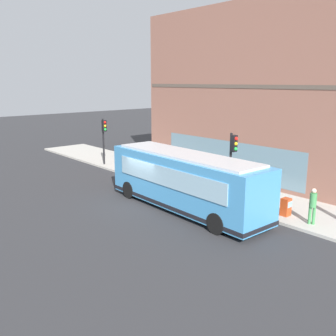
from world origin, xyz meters
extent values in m
plane|color=#2D2D30|center=(0.00, 0.00, 0.00)|extent=(120.00, 120.00, 0.00)
cube|color=#B2ADA3|center=(4.79, 0.00, 0.07)|extent=(4.39, 40.00, 0.15)
cube|color=#8C5B4C|center=(11.50, 0.00, 5.83)|extent=(9.03, 16.55, 11.67)
cube|color=brown|center=(7.14, 0.00, 6.42)|extent=(0.36, 16.22, 0.24)
cube|color=slate|center=(7.04, 0.00, 1.60)|extent=(0.12, 11.58, 2.40)
cube|color=#3F8CC6|center=(0.73, -2.29, 1.60)|extent=(2.80, 10.07, 2.70)
cube|color=silver|center=(0.73, -2.29, 3.01)|extent=(2.40, 9.06, 0.12)
cube|color=#8CB2C6|center=(0.88, 2.69, 2.05)|extent=(2.20, 0.15, 1.20)
cube|color=#8CB2C6|center=(2.00, -2.33, 2.00)|extent=(0.31, 8.20, 1.00)
cube|color=#8CB2C6|center=(-0.54, -2.25, 2.00)|extent=(0.31, 8.20, 1.00)
cube|color=black|center=(0.73, -2.29, 0.43)|extent=(2.84, 10.11, 0.20)
cylinder|color=black|center=(1.99, 1.27, 0.50)|extent=(0.33, 1.01, 1.00)
cylinder|color=black|center=(-0.31, 1.34, 0.50)|extent=(0.33, 1.01, 1.00)
cylinder|color=black|center=(1.77, -5.72, 0.50)|extent=(0.33, 1.01, 1.00)
cylinder|color=black|center=(-0.52, -5.65, 0.50)|extent=(0.33, 1.01, 1.00)
cylinder|color=black|center=(3.18, -3.32, 2.09)|extent=(0.14, 0.14, 3.88)
cube|color=black|center=(3.18, -3.51, 3.48)|extent=(0.32, 0.24, 0.90)
sphere|color=red|center=(3.18, -3.64, 3.76)|extent=(0.20, 0.20, 0.20)
sphere|color=yellow|center=(3.18, -3.64, 3.48)|extent=(0.20, 0.20, 0.20)
sphere|color=green|center=(3.18, -3.64, 3.20)|extent=(0.20, 0.20, 0.20)
cylinder|color=black|center=(3.21, 9.76, 2.00)|extent=(0.14, 0.14, 3.69)
cube|color=black|center=(3.21, 9.57, 3.29)|extent=(0.32, 0.24, 0.90)
sphere|color=red|center=(3.21, 9.44, 3.57)|extent=(0.20, 0.20, 0.20)
sphere|color=yellow|center=(3.21, 9.44, 3.29)|extent=(0.20, 0.20, 0.20)
sphere|color=green|center=(3.21, 9.44, 3.01)|extent=(0.20, 0.20, 0.20)
cylinder|color=gold|center=(6.27, 1.65, 0.43)|extent=(0.24, 0.24, 0.55)
sphere|color=gold|center=(6.27, 1.65, 0.78)|extent=(0.22, 0.22, 0.22)
cylinder|color=gold|center=(6.27, 1.48, 0.48)|extent=(0.10, 0.12, 0.10)
cylinder|color=gold|center=(6.44, 1.65, 0.48)|extent=(0.12, 0.10, 0.10)
cylinder|color=#3F8C4C|center=(3.50, -8.15, 0.57)|extent=(0.14, 0.14, 0.85)
cylinder|color=#3F8C4C|center=(3.41, -7.99, 0.57)|extent=(0.14, 0.14, 0.85)
cylinder|color=#3F8C4C|center=(3.46, -8.07, 1.33)|extent=(0.32, 0.32, 0.67)
sphere|color=beige|center=(3.46, -8.07, 1.79)|extent=(0.23, 0.23, 0.23)
cube|color=#BF3F19|center=(3.58, -6.62, 0.60)|extent=(0.44, 0.40, 0.90)
cube|color=#8CB2C6|center=(3.58, -6.83, 0.78)|extent=(0.35, 0.03, 0.30)
camera|label=1|loc=(-12.71, -16.17, 6.75)|focal=40.29mm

